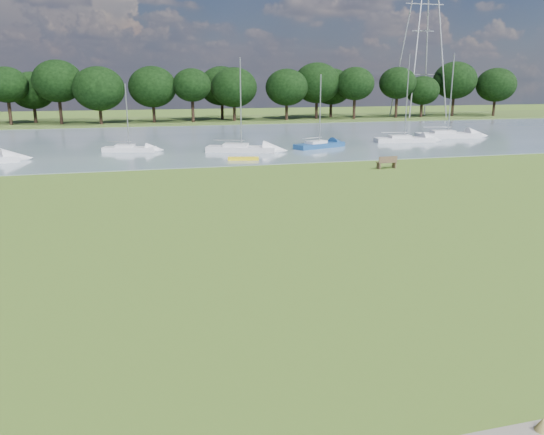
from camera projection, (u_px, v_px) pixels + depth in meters
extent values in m
plane|color=olive|center=(284.00, 250.00, 22.00)|extent=(220.00, 220.00, 0.00)
cube|color=slate|center=(182.00, 141.00, 61.24)|extent=(220.00, 40.00, 0.10)
cube|color=#4C6626|center=(164.00, 122.00, 89.27)|extent=(220.00, 20.00, 0.40)
cube|color=brown|center=(379.00, 166.00, 41.84)|extent=(0.11, 0.49, 0.50)
cube|color=brown|center=(394.00, 165.00, 42.25)|extent=(0.11, 0.49, 0.50)
cube|color=brown|center=(387.00, 162.00, 41.98)|extent=(1.63, 0.56, 0.05)
cube|color=brown|center=(388.00, 159.00, 41.72)|extent=(1.62, 0.13, 0.48)
cube|color=yellow|center=(243.00, 159.00, 46.12)|extent=(2.76, 1.21, 0.27)
cylinder|color=#A0A3A7|center=(418.00, 29.00, 92.32)|extent=(0.26, 0.26, 30.26)
cylinder|color=#A0A3A7|center=(443.00, 30.00, 93.57)|extent=(0.26, 0.26, 30.26)
cylinder|color=#A0A3A7|center=(404.00, 32.00, 96.96)|extent=(0.26, 0.26, 30.26)
cylinder|color=#A0A3A7|center=(428.00, 32.00, 98.21)|extent=(0.26, 0.26, 30.26)
cube|color=#A0A3A7|center=(425.00, 4.00, 94.12)|extent=(7.45, 0.16, 0.16)
cylinder|color=black|center=(9.00, 114.00, 79.25)|extent=(0.44, 0.44, 3.39)
ellipsoid|color=black|center=(5.00, 85.00, 78.21)|extent=(6.22, 6.22, 5.28)
cylinder|color=black|center=(59.00, 112.00, 80.99)|extent=(0.44, 0.44, 3.65)
ellipsoid|color=black|center=(56.00, 82.00, 79.86)|extent=(7.11, 7.11, 6.04)
cylinder|color=black|center=(107.00, 114.00, 82.85)|extent=(0.44, 0.44, 2.88)
ellipsoid|color=black|center=(105.00, 91.00, 81.96)|extent=(7.99, 7.99, 6.79)
cylinder|color=black|center=(152.00, 112.00, 84.58)|extent=(0.44, 0.44, 3.13)
ellipsoid|color=black|center=(151.00, 88.00, 83.61)|extent=(6.22, 6.22, 5.28)
cylinder|color=black|center=(196.00, 111.00, 86.31)|extent=(0.44, 0.44, 3.39)
ellipsoid|color=black|center=(195.00, 85.00, 85.27)|extent=(7.11, 7.11, 6.04)
cylinder|color=black|center=(238.00, 110.00, 88.04)|extent=(0.44, 0.44, 3.65)
ellipsoid|color=black|center=(238.00, 82.00, 86.92)|extent=(7.99, 7.99, 6.79)
cylinder|color=black|center=(279.00, 111.00, 89.91)|extent=(0.44, 0.44, 2.88)
ellipsoid|color=black|center=(279.00, 90.00, 89.02)|extent=(6.22, 6.22, 5.28)
cylinder|color=black|center=(318.00, 110.00, 91.64)|extent=(0.44, 0.44, 3.13)
ellipsoid|color=black|center=(318.00, 87.00, 90.67)|extent=(7.11, 7.11, 6.04)
cylinder|color=black|center=(355.00, 109.00, 93.37)|extent=(0.44, 0.44, 3.39)
ellipsoid|color=black|center=(356.00, 84.00, 92.33)|extent=(7.99, 7.99, 6.79)
cylinder|color=black|center=(391.00, 107.00, 95.10)|extent=(0.44, 0.44, 3.65)
ellipsoid|color=black|center=(393.00, 82.00, 93.98)|extent=(6.22, 6.22, 5.28)
cylinder|color=black|center=(426.00, 109.00, 96.97)|extent=(0.44, 0.44, 2.88)
ellipsoid|color=black|center=(427.00, 89.00, 96.08)|extent=(7.11, 7.11, 6.04)
cylinder|color=black|center=(459.00, 108.00, 98.70)|extent=(0.44, 0.44, 3.13)
ellipsoid|color=black|center=(461.00, 87.00, 97.73)|extent=(7.99, 7.99, 6.79)
cylinder|color=black|center=(492.00, 107.00, 100.43)|extent=(0.44, 0.44, 3.39)
ellipsoid|color=black|center=(494.00, 84.00, 99.39)|extent=(6.22, 6.22, 5.28)
cube|color=silver|center=(448.00, 134.00, 64.03)|extent=(7.82, 3.43, 0.80)
cube|color=silver|center=(443.00, 130.00, 63.86)|extent=(2.90, 2.11, 0.51)
cylinder|color=#A5A8AD|center=(451.00, 94.00, 62.83)|extent=(0.14, 0.14, 9.19)
cube|color=silver|center=(404.00, 139.00, 59.52)|extent=(6.79, 2.81, 0.69)
cube|color=silver|center=(400.00, 135.00, 59.35)|extent=(2.50, 1.78, 0.44)
cylinder|color=#A5A8AD|center=(407.00, 97.00, 58.34)|extent=(0.12, 0.12, 8.99)
cube|color=silver|center=(129.00, 148.00, 51.62)|extent=(5.24, 2.66, 0.61)
cube|color=silver|center=(125.00, 144.00, 51.52)|extent=(1.99, 1.53, 0.40)
cylinder|color=#A5A8AD|center=(127.00, 116.00, 50.83)|extent=(0.11, 0.11, 5.99)
cube|color=navy|center=(319.00, 144.00, 54.43)|extent=(5.94, 3.70, 0.69)
cube|color=silver|center=(316.00, 141.00, 54.05)|extent=(2.35, 1.94, 0.44)
cylinder|color=#A5A8AD|center=(320.00, 109.00, 53.53)|extent=(0.12, 0.12, 6.82)
cube|color=silver|center=(241.00, 148.00, 51.55)|extent=(6.96, 4.29, 0.70)
cube|color=silver|center=(236.00, 144.00, 51.51)|extent=(2.75, 2.26, 0.45)
cylinder|color=#A5A8AD|center=(241.00, 103.00, 50.47)|extent=(0.12, 0.12, 8.29)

